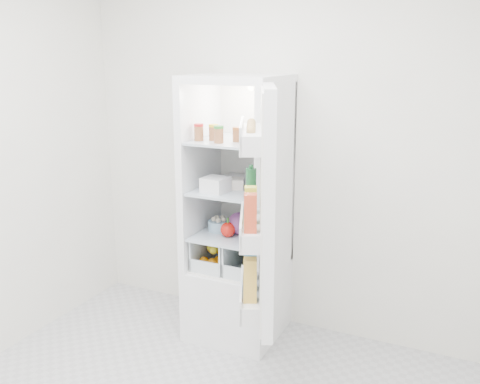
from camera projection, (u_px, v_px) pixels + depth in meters
The scene contains 19 objects.
room_walls at pixel (158, 135), 2.30m from camera, with size 3.02×3.02×2.61m.
refrigerator at pixel (240, 242), 3.71m from camera, with size 0.60×0.60×1.80m.
shelf_low at pixel (236, 234), 3.63m from camera, with size 0.49×0.53×0.01m, color #B0BFCE.
shelf_mid at pixel (236, 190), 3.55m from camera, with size 0.49×0.53×0.01m, color #B0BFCE.
shelf_top at pixel (236, 141), 3.47m from camera, with size 0.49×0.53×0.01m, color #B0BFCE.
crisper_left at pixel (220, 249), 3.72m from camera, with size 0.23×0.46×0.22m, color silver, non-canonical shape.
crisper_right at pixel (253, 255), 3.61m from camera, with size 0.23×0.46×0.22m, color silver, non-canonical shape.
condiment_jars at pixel (222, 135), 3.37m from camera, with size 0.38×0.16×0.08m.
squeeze_bottle at pixel (269, 127), 3.39m from camera, with size 0.05×0.05×0.18m, color white.
tub_white at pixel (216, 185), 3.46m from camera, with size 0.15×0.15×0.10m, color white.
tub_cream at pixel (235, 183), 3.56m from camera, with size 0.12×0.12×0.07m, color silver.
tin_red at pixel (260, 189), 3.42m from camera, with size 0.10×0.10×0.07m, color red.
foil_tray at pixel (237, 179), 3.74m from camera, with size 0.18×0.13×0.04m, color silver.
red_cabbage at pixel (239, 223), 3.59m from camera, with size 0.15×0.15×0.15m, color #531C52.
bell_pepper at pixel (228, 230), 3.54m from camera, with size 0.10×0.10×0.10m, color red.
mushroom_bowl at pixel (219, 225), 3.67m from camera, with size 0.15×0.15×0.07m, color #8BB3D0.
citrus_pile at pixel (219, 254), 3.70m from camera, with size 0.20×0.31×0.16m.
veg_pile at pixel (253, 261), 3.62m from camera, with size 0.16×0.30×0.10m.
fridge_door at pixel (262, 213), 2.89m from camera, with size 0.38×0.57×1.30m.
Camera 1 is at (1.30, -1.91, 1.94)m, focal length 40.00 mm.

